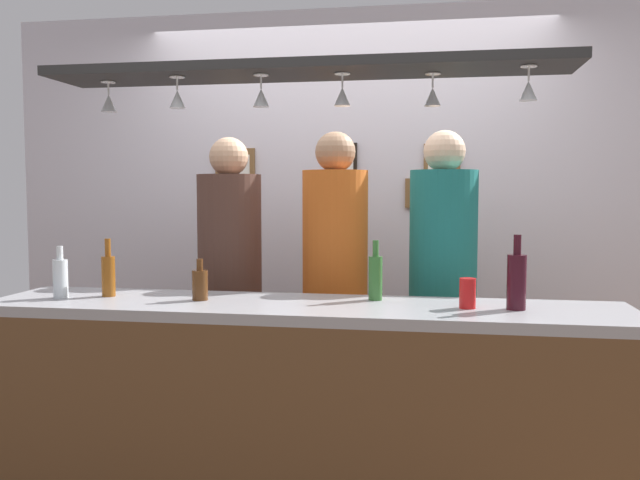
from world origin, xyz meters
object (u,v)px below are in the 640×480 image
object	(u,v)px
bottle_beer_brown_stubby	(200,284)
bottle_soda_clear	(60,277)
picture_frame_caricature	(235,175)
person_left_brown_shirt	(230,268)
picture_frame_crest	(343,164)
person_middle_orange_shirt	(335,267)
bottle_beer_amber_tall	(108,274)
person_right_teal_shirt	(443,270)
bottle_wine_dark_red	(517,280)
drink_can	(468,293)
picture_frame_upper_small	(442,159)
bottle_beer_green_import	(375,276)
picture_frame_lower_pair	(430,193)

from	to	relation	value
bottle_beer_brown_stubby	bottle_soda_clear	bearing A→B (deg)	-175.71
bottle_beer_brown_stubby	picture_frame_caricature	size ratio (longest dim) A/B	0.53
person_left_brown_shirt	picture_frame_crest	xyz separation A→B (m)	(0.51, 0.72, 0.58)
person_middle_orange_shirt	bottle_beer_amber_tall	bearing A→B (deg)	-145.02
person_right_teal_shirt	bottle_soda_clear	size ratio (longest dim) A/B	7.73
person_middle_orange_shirt	bottle_wine_dark_red	size ratio (longest dim) A/B	5.93
person_right_teal_shirt	drink_can	world-z (taller)	person_right_teal_shirt
person_right_teal_shirt	picture_frame_upper_small	xyz separation A→B (m)	(-0.00, 0.72, 0.59)
bottle_beer_brown_stubby	person_right_teal_shirt	bearing A→B (deg)	33.23
person_right_teal_shirt	bottle_beer_brown_stubby	world-z (taller)	person_right_teal_shirt
bottle_soda_clear	picture_frame_crest	size ratio (longest dim) A/B	0.88
picture_frame_crest	picture_frame_upper_small	bearing A→B (deg)	0.00
bottle_wine_dark_red	picture_frame_caricature	xyz separation A→B (m)	(-1.59, 1.40, 0.45)
person_middle_orange_shirt	picture_frame_crest	distance (m)	0.91
bottle_beer_amber_tall	drink_can	xyz separation A→B (m)	(1.57, -0.04, -0.04)
bottle_beer_green_import	picture_frame_lower_pair	distance (m)	1.33
person_middle_orange_shirt	bottle_beer_green_import	xyz separation A→B (m)	(0.26, -0.55, 0.03)
bottle_beer_green_import	bottle_wine_dark_red	bearing A→B (deg)	-13.33
drink_can	picture_frame_caricature	size ratio (longest dim) A/B	0.36
bottle_beer_brown_stubby	picture_frame_upper_small	xyz separation A→B (m)	(1.04, 1.40, 0.60)
person_left_brown_shirt	drink_can	xyz separation A→B (m)	(1.21, -0.69, 0.00)
person_left_brown_shirt	picture_frame_upper_small	xyz separation A→B (m)	(1.12, 0.72, 0.61)
person_middle_orange_shirt	bottle_soda_clear	xyz separation A→B (m)	(-1.12, -0.73, 0.02)
bottle_beer_amber_tall	bottle_beer_green_import	world-z (taller)	same
person_right_teal_shirt	picture_frame_caricature	world-z (taller)	person_right_teal_shirt
person_middle_orange_shirt	person_right_teal_shirt	distance (m)	0.55
person_right_teal_shirt	picture_frame_lower_pair	world-z (taller)	person_right_teal_shirt
person_middle_orange_shirt	drink_can	size ratio (longest dim) A/B	14.59
bottle_beer_green_import	bottle_beer_brown_stubby	distance (m)	0.76
drink_can	picture_frame_upper_small	bearing A→B (deg)	93.77
bottle_soda_clear	person_left_brown_shirt	bearing A→B (deg)	53.15
picture_frame_upper_small	bottle_beer_green_import	bearing A→B (deg)	-102.95
picture_frame_crest	picture_frame_lower_pair	xyz separation A→B (m)	(0.54, 0.00, -0.18)
person_left_brown_shirt	bottle_soda_clear	xyz separation A→B (m)	(-0.55, -0.73, 0.03)
bottle_soda_clear	picture_frame_crest	xyz separation A→B (m)	(1.06, 1.45, 0.55)
person_right_teal_shirt	bottle_wine_dark_red	size ratio (longest dim) A/B	5.93
bottle_beer_green_import	picture_frame_upper_small	world-z (taller)	picture_frame_upper_small
picture_frame_crest	picture_frame_lower_pair	bearing A→B (deg)	0.00
bottle_wine_dark_red	bottle_beer_green_import	distance (m)	0.59
person_left_brown_shirt	bottle_beer_brown_stubby	distance (m)	0.69
person_left_brown_shirt	picture_frame_upper_small	size ratio (longest dim) A/B	7.99
bottle_wine_dark_red	picture_frame_upper_small	size ratio (longest dim) A/B	1.36
bottle_beer_amber_tall	bottle_beer_green_import	distance (m)	1.19
drink_can	bottle_beer_green_import	bearing A→B (deg)	160.07
bottle_beer_brown_stubby	bottle_beer_amber_tall	bearing A→B (deg)	175.91
bottle_beer_brown_stubby	picture_frame_upper_small	bearing A→B (deg)	53.39
person_middle_orange_shirt	picture_frame_caricature	world-z (taller)	person_middle_orange_shirt
person_right_teal_shirt	bottle_soda_clear	bearing A→B (deg)	-156.39
bottle_beer_green_import	bottle_soda_clear	bearing A→B (deg)	-172.58
picture_frame_lower_pair	picture_frame_upper_small	size ratio (longest dim) A/B	1.36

